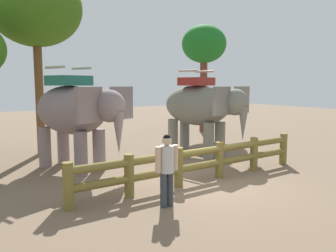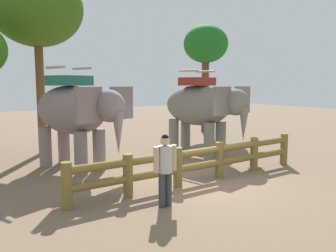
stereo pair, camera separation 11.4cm
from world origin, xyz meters
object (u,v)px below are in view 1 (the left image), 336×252
(elephant_near_left, at_px, (75,113))
(elephant_center, at_px, (201,107))
(log_fence, at_px, (200,161))
(tourist_woman_in_black, at_px, (167,165))
(tree_far_left, at_px, (36,8))
(tree_back_center, at_px, (204,47))

(elephant_near_left, xyz_separation_m, elephant_center, (4.84, -0.17, -0.01))
(elephant_near_left, bearing_deg, log_fence, -52.00)
(elephant_near_left, distance_m, tourist_woman_in_black, 4.49)
(log_fence, distance_m, tree_far_left, 8.59)
(log_fence, xyz_separation_m, tree_back_center, (6.48, 8.10, 4.22))
(log_fence, relative_size, tourist_woman_in_black, 4.73)
(elephant_center, xyz_separation_m, tree_back_center, (4.12, 5.10, 2.99))
(elephant_center, bearing_deg, elephant_near_left, 177.94)
(elephant_near_left, distance_m, tree_far_left, 4.94)
(tourist_woman_in_black, bearing_deg, tree_far_left, 97.72)
(log_fence, bearing_deg, elephant_center, 51.87)
(tree_back_center, bearing_deg, tree_far_left, -169.83)
(elephant_near_left, xyz_separation_m, tourist_woman_in_black, (0.66, -4.35, -0.89))
(elephant_center, relative_size, tree_back_center, 0.64)
(elephant_near_left, xyz_separation_m, tree_back_center, (8.96, 4.92, 2.99))
(elephant_center, xyz_separation_m, tree_far_left, (-5.21, 3.42, 3.71))
(elephant_near_left, distance_m, tree_back_center, 10.65)
(log_fence, relative_size, tree_back_center, 1.28)
(elephant_near_left, relative_size, tree_far_left, 0.55)
(log_fence, xyz_separation_m, tourist_woman_in_black, (-1.83, -1.17, 0.34))
(log_fence, height_order, tree_far_left, tree_far_left)
(elephant_near_left, bearing_deg, tree_back_center, 28.77)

